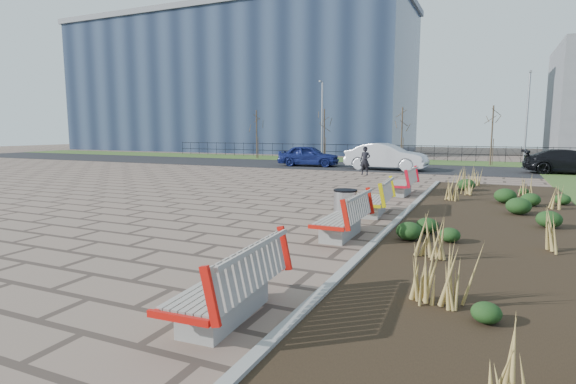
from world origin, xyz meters
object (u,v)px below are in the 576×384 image
at_px(car_silver, 386,157).
at_px(car_black, 570,162).
at_px(pedestrian, 365,161).
at_px(lamp_east, 527,120).
at_px(bench_c, 373,197).
at_px(lamp_west, 322,122).
at_px(car_blue, 309,156).
at_px(bench_b, 341,216).
at_px(bench_a, 225,281).
at_px(bench_d, 401,182).
at_px(litter_bin, 345,210).

relative_size(car_silver, car_black, 1.04).
relative_size(pedestrian, lamp_east, 0.26).
bearing_deg(bench_c, lamp_west, 109.79).
distance_m(car_blue, car_black, 15.02).
bearing_deg(bench_b, bench_a, -90.28).
distance_m(bench_a, pedestrian, 19.27).
height_order(car_black, lamp_west, lamp_west).
relative_size(bench_b, car_silver, 0.43).
bearing_deg(lamp_east, bench_d, -107.31).
bearing_deg(lamp_west, car_silver, -43.32).
bearing_deg(bench_d, lamp_east, 73.19).
relative_size(bench_b, bench_c, 1.00).
relative_size(bench_d, car_black, 0.45).
relative_size(litter_bin, lamp_east, 0.16).
distance_m(bench_b, bench_c, 2.99).
distance_m(bench_d, car_silver, 10.50).
xyz_separation_m(bench_a, litter_bin, (-0.17, 5.72, -0.02)).
bearing_deg(bench_a, bench_c, 87.16).
bearing_deg(lamp_west, pedestrian, -57.72).
bearing_deg(bench_d, car_silver, 105.60).
relative_size(car_silver, lamp_east, 0.81).
bearing_deg(car_blue, car_silver, -105.29).
bearing_deg(bench_b, lamp_east, 77.66).
bearing_deg(pedestrian, bench_b, -77.66).
bearing_deg(bench_c, bench_d, 86.00).
distance_m(bench_b, litter_bin, 0.87).
height_order(bench_d, car_silver, car_silver).
xyz_separation_m(litter_bin, lamp_east, (5.17, 22.56, 2.56)).
bearing_deg(bench_b, litter_bin, 100.77).
height_order(bench_d, car_blue, car_blue).
distance_m(bench_a, car_black, 24.87).
distance_m(litter_bin, lamp_east, 23.28).
bearing_deg(car_black, bench_c, 154.84).
bearing_deg(litter_bin, lamp_west, 111.39).
bearing_deg(lamp_east, lamp_west, 180.00).
xyz_separation_m(bench_b, car_black, (6.94, 19.01, 0.19)).
distance_m(car_silver, lamp_west, 8.89).
distance_m(pedestrian, lamp_east, 12.55).
height_order(litter_bin, lamp_east, lamp_east).
xyz_separation_m(car_silver, car_black, (9.68, 1.51, -0.12)).
bearing_deg(lamp_west, bench_a, -72.34).
xyz_separation_m(bench_c, car_silver, (-2.73, 14.51, 0.32)).
xyz_separation_m(bench_b, bench_d, (0.00, 7.37, 0.00)).
distance_m(bench_a, bench_d, 12.23).
relative_size(bench_c, lamp_west, 0.35).
height_order(bench_b, car_silver, car_silver).
bearing_deg(pedestrian, lamp_west, 122.08).
bearing_deg(bench_a, lamp_east, 77.13).
bearing_deg(bench_c, pedestrian, 101.76).
relative_size(bench_c, bench_d, 1.00).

